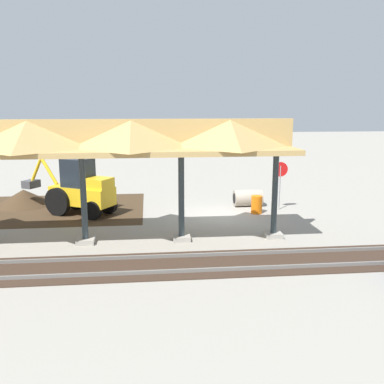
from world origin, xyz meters
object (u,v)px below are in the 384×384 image
backhoe (80,189)px  concrete_pipe (248,198)px  traffic_barrel (257,205)px  stop_sign (280,175)px

backhoe → concrete_pipe: 8.86m
traffic_barrel → concrete_pipe: bearing=-86.7°
concrete_pipe → traffic_barrel: 1.57m
stop_sign → traffic_barrel: bearing=24.8°
stop_sign → traffic_barrel: stop_sign is taller
concrete_pipe → backhoe: bearing=5.0°
backhoe → traffic_barrel: size_ratio=5.65×
traffic_barrel → backhoe: bearing=-5.1°
backhoe → concrete_pipe: size_ratio=3.29×
backhoe → concrete_pipe: backhoe is taller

